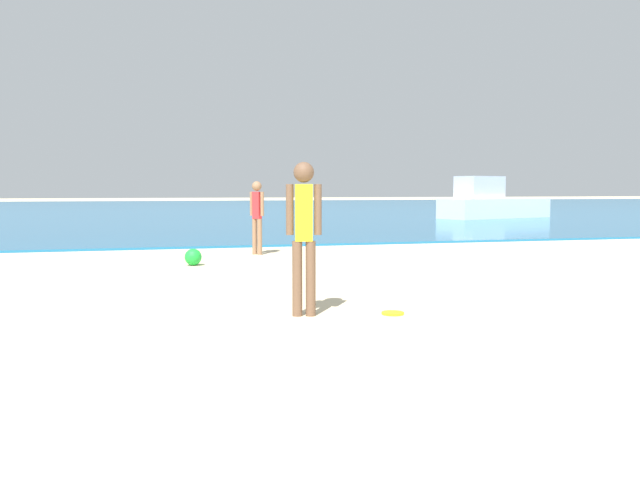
% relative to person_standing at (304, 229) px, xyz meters
% --- Properties ---
extents(ground, '(200.00, 200.00, 0.00)m').
position_rel_person_standing_xyz_m(ground, '(0.76, -3.78, -0.98)').
color(ground, beige).
extents(water, '(160.00, 60.00, 0.06)m').
position_rel_person_standing_xyz_m(water, '(0.76, 38.62, -0.95)').
color(water, '#1E6B9E').
rests_on(water, ground).
extents(person_standing, '(0.39, 0.23, 1.73)m').
position_rel_person_standing_xyz_m(person_standing, '(0.00, 0.00, 0.00)').
color(person_standing, brown).
rests_on(person_standing, ground).
extents(frisbee, '(0.26, 0.26, 0.03)m').
position_rel_person_standing_xyz_m(frisbee, '(1.00, -0.16, -0.97)').
color(frisbee, yellow).
rests_on(frisbee, ground).
extents(person_distant, '(0.27, 0.29, 1.59)m').
position_rel_person_standing_xyz_m(person_distant, '(0.56, 6.93, -0.08)').
color(person_distant, '#936B4C').
rests_on(person_distant, ground).
extents(boat_near, '(5.98, 3.51, 1.94)m').
position_rel_person_standing_xyz_m(boat_near, '(13.73, 20.46, -0.25)').
color(boat_near, white).
rests_on(boat_near, water).
extents(beach_ball, '(0.32, 0.32, 0.32)m').
position_rel_person_standing_xyz_m(beach_ball, '(-0.92, 5.22, -0.82)').
color(beach_ball, green).
rests_on(beach_ball, ground).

